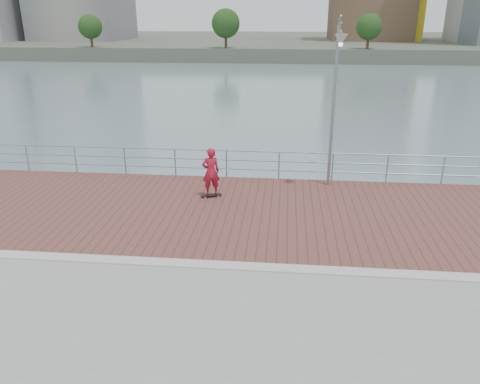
{
  "coord_description": "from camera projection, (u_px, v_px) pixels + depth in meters",
  "views": [
    {
      "loc": [
        1.23,
        -10.4,
        6.02
      ],
      "look_at": [
        0.0,
        2.0,
        1.3
      ],
      "focal_mm": 35.0,
      "sensor_mm": 36.0,
      "label": 1
    }
  ],
  "objects": [
    {
      "name": "curb",
      "position": [
        232.0,
        266.0,
        11.92
      ],
      "size": [
        40.0,
        0.4,
        0.06
      ],
      "primitive_type": "cube",
      "color": "#B7B5AD",
      "rests_on": "seawall"
    },
    {
      "name": "far_shore",
      "position": [
        284.0,
        42.0,
        126.2
      ],
      "size": [
        320.0,
        95.0,
        2.5
      ],
      "primitive_type": "cube",
      "color": "#4C5142",
      "rests_on": "ground"
    },
    {
      "name": "brick_lane",
      "position": [
        245.0,
        212.0,
        15.27
      ],
      "size": [
        40.0,
        6.8,
        0.02
      ],
      "primitive_type": "cube",
      "color": "brown",
      "rests_on": "seawall"
    },
    {
      "name": "street_lamp",
      "position": [
        337.0,
        76.0,
        15.87
      ],
      "size": [
        0.42,
        1.22,
        5.76
      ],
      "color": "gray",
      "rests_on": "brick_lane"
    },
    {
      "name": "water",
      "position": [
        233.0,
        332.0,
        12.63
      ],
      "size": [
        400.0,
        400.0,
        0.0
      ],
      "primitive_type": "plane",
      "color": "slate",
      "rests_on": "ground"
    },
    {
      "name": "guardrail",
      "position": [
        253.0,
        161.0,
        18.2
      ],
      "size": [
        39.06,
        0.06,
        1.13
      ],
      "color": "#8C9EA8",
      "rests_on": "brick_lane"
    },
    {
      "name": "shoreline_trees",
      "position": [
        345.0,
        26.0,
        81.05
      ],
      "size": [
        144.56,
        5.03,
        6.71
      ],
      "color": "#473323",
      "rests_on": "far_shore"
    },
    {
      "name": "skateboarder",
      "position": [
        211.0,
        172.0,
        16.16
      ],
      "size": [
        0.72,
        0.6,
        1.7
      ],
      "primitive_type": "imported",
      "rotation": [
        0.0,
        0.0,
        3.52
      ],
      "color": "#A8162D",
      "rests_on": "skateboard"
    },
    {
      "name": "skateboard",
      "position": [
        211.0,
        195.0,
        16.47
      ],
      "size": [
        0.74,
        0.43,
        0.08
      ],
      "rotation": [
        0.0,
        0.0,
        0.37
      ],
      "color": "black",
      "rests_on": "brick_lane"
    }
  ]
}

